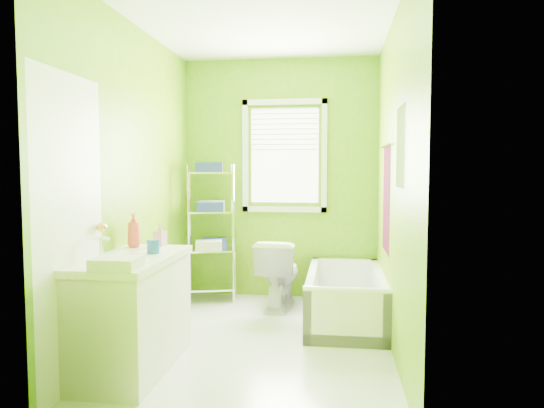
# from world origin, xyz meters

# --- Properties ---
(ground) EXTENTS (2.90, 2.90, 0.00)m
(ground) POSITION_xyz_m (0.00, 0.00, 0.00)
(ground) COLOR silver
(ground) RESTS_ON ground
(room_envelope) EXTENTS (2.14, 2.94, 2.62)m
(room_envelope) POSITION_xyz_m (0.00, 0.00, 1.55)
(room_envelope) COLOR #5F9507
(room_envelope) RESTS_ON ground
(window) EXTENTS (0.92, 0.05, 1.22)m
(window) POSITION_xyz_m (0.05, 1.42, 1.61)
(window) COLOR white
(window) RESTS_ON ground
(door) EXTENTS (0.09, 0.80, 2.00)m
(door) POSITION_xyz_m (-1.04, -1.00, 1.00)
(door) COLOR white
(door) RESTS_ON ground
(right_wall_decor) EXTENTS (0.04, 1.48, 1.17)m
(right_wall_decor) POSITION_xyz_m (1.04, -0.02, 1.32)
(right_wall_decor) COLOR #46081A
(right_wall_decor) RESTS_ON ground
(bathtub) EXTENTS (0.69, 1.48, 0.48)m
(bathtub) POSITION_xyz_m (0.70, 0.65, 0.15)
(bathtub) COLOR white
(bathtub) RESTS_ON ground
(toilet) EXTENTS (0.44, 0.72, 0.70)m
(toilet) POSITION_xyz_m (0.04, 0.99, 0.35)
(toilet) COLOR white
(toilet) RESTS_ON ground
(vanity) EXTENTS (0.55, 1.07, 1.06)m
(vanity) POSITION_xyz_m (-0.79, -0.66, 0.43)
(vanity) COLOR silver
(vanity) RESTS_ON ground
(wire_shelf_unit) EXTENTS (0.55, 0.46, 1.48)m
(wire_shelf_unit) POSITION_xyz_m (-0.70, 1.17, 0.89)
(wire_shelf_unit) COLOR silver
(wire_shelf_unit) RESTS_ON ground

